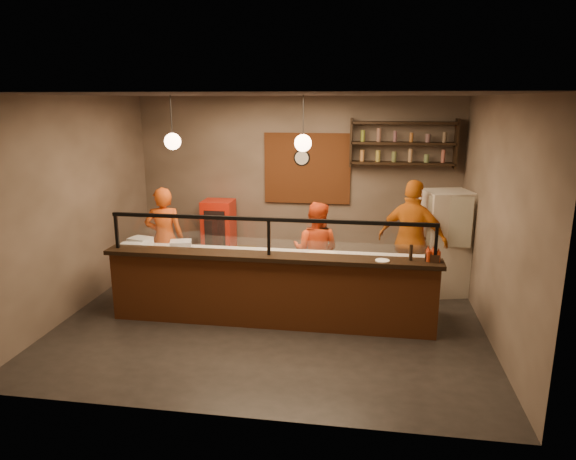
% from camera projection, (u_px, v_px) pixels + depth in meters
% --- Properties ---
extents(floor, '(6.00, 6.00, 0.00)m').
position_uv_depth(floor, '(273.00, 317.00, 7.62)').
color(floor, black).
rests_on(floor, ground).
extents(ceiling, '(6.00, 6.00, 0.00)m').
position_uv_depth(ceiling, '(272.00, 95.00, 6.83)').
color(ceiling, '#362E2A').
rests_on(ceiling, wall_back).
extents(wall_back, '(6.00, 0.00, 6.00)m').
position_uv_depth(wall_back, '(297.00, 184.00, 9.62)').
color(wall_back, '#776557').
rests_on(wall_back, floor).
extents(wall_left, '(0.00, 5.00, 5.00)m').
position_uv_depth(wall_left, '(76.00, 205.00, 7.67)').
color(wall_left, '#776557').
rests_on(wall_left, floor).
extents(wall_right, '(0.00, 5.00, 5.00)m').
position_uv_depth(wall_right, '(495.00, 219.00, 6.79)').
color(wall_right, '#776557').
rests_on(wall_right, floor).
extents(wall_front, '(6.00, 0.00, 6.00)m').
position_uv_depth(wall_front, '(225.00, 267.00, 4.83)').
color(wall_front, '#776557').
rests_on(wall_front, floor).
extents(brick_patch, '(1.60, 0.04, 1.30)m').
position_uv_depth(brick_patch, '(307.00, 169.00, 9.49)').
color(brick_patch, brown).
rests_on(brick_patch, wall_back).
extents(service_counter, '(4.60, 0.25, 1.00)m').
position_uv_depth(service_counter, '(269.00, 293.00, 7.21)').
color(service_counter, brown).
rests_on(service_counter, floor).
extents(counter_ledge, '(4.70, 0.37, 0.06)m').
position_uv_depth(counter_ledge, '(269.00, 257.00, 7.08)').
color(counter_ledge, black).
rests_on(counter_ledge, service_counter).
extents(worktop_cabinet, '(4.60, 0.75, 0.85)m').
position_uv_depth(worktop_cabinet, '(276.00, 285.00, 7.71)').
color(worktop_cabinet, gray).
rests_on(worktop_cabinet, floor).
extents(worktop, '(4.60, 0.75, 0.05)m').
position_uv_depth(worktop, '(275.00, 257.00, 7.60)').
color(worktop, silver).
rests_on(worktop, worktop_cabinet).
extents(sneeze_guard, '(4.50, 0.05, 0.52)m').
position_uv_depth(sneeze_guard, '(269.00, 233.00, 7.00)').
color(sneeze_guard, white).
rests_on(sneeze_guard, counter_ledge).
extents(wall_shelving, '(1.84, 0.28, 0.85)m').
position_uv_depth(wall_shelving, '(403.00, 143.00, 8.97)').
color(wall_shelving, black).
rests_on(wall_shelving, wall_back).
extents(wall_clock, '(0.30, 0.04, 0.30)m').
position_uv_depth(wall_clock, '(302.00, 158.00, 9.45)').
color(wall_clock, black).
rests_on(wall_clock, wall_back).
extents(pendant_left, '(0.24, 0.24, 0.77)m').
position_uv_depth(pendant_left, '(173.00, 141.00, 7.41)').
color(pendant_left, black).
rests_on(pendant_left, ceiling).
extents(pendant_right, '(0.24, 0.24, 0.77)m').
position_uv_depth(pendant_right, '(303.00, 143.00, 7.13)').
color(pendant_right, black).
rests_on(pendant_right, ceiling).
extents(cook_left, '(0.72, 0.56, 1.74)m').
position_uv_depth(cook_left, '(165.00, 238.00, 8.63)').
color(cook_left, '#CB4B13').
rests_on(cook_left, floor).
extents(cook_mid, '(0.87, 0.74, 1.59)m').
position_uv_depth(cook_mid, '(316.00, 251.00, 8.19)').
color(cook_mid, '#C43A12').
rests_on(cook_mid, floor).
extents(cook_right, '(1.22, 0.89, 1.93)m').
position_uv_depth(cook_right, '(412.00, 240.00, 8.17)').
color(cook_right, '#C36212').
rests_on(cook_right, floor).
extents(fridge, '(0.86, 0.82, 1.72)m').
position_uv_depth(fridge, '(445.00, 243.00, 8.42)').
color(fridge, beige).
rests_on(fridge, floor).
extents(red_cooler, '(0.56, 0.52, 1.31)m').
position_uv_depth(red_cooler, '(219.00, 234.00, 9.73)').
color(red_cooler, red).
rests_on(red_cooler, floor).
extents(pizza_dough, '(0.55, 0.55, 0.01)m').
position_uv_depth(pizza_dough, '(322.00, 255.00, 7.57)').
color(pizza_dough, white).
rests_on(pizza_dough, worktop).
extents(prep_tub_a, '(0.37, 0.33, 0.16)m').
position_uv_depth(prep_tub_a, '(140.00, 243.00, 7.98)').
color(prep_tub_a, silver).
rests_on(prep_tub_a, worktop).
extents(prep_tub_b, '(0.37, 0.33, 0.16)m').
position_uv_depth(prep_tub_b, '(181.00, 246.00, 7.80)').
color(prep_tub_b, silver).
rests_on(prep_tub_b, worktop).
extents(prep_tub_c, '(0.32, 0.27, 0.15)m').
position_uv_depth(prep_tub_c, '(131.00, 249.00, 7.64)').
color(prep_tub_c, white).
rests_on(prep_tub_c, worktop).
extents(rolling_pin, '(0.33, 0.08, 0.06)m').
position_uv_depth(rolling_pin, '(240.00, 253.00, 7.62)').
color(rolling_pin, yellow).
rests_on(rolling_pin, worktop).
extents(condiment_caddy, '(0.22, 0.19, 0.10)m').
position_uv_depth(condiment_caddy, '(433.00, 257.00, 6.78)').
color(condiment_caddy, black).
rests_on(condiment_caddy, counter_ledge).
extents(pepper_mill, '(0.06, 0.06, 0.22)m').
position_uv_depth(pepper_mill, '(411.00, 252.00, 6.80)').
color(pepper_mill, black).
rests_on(pepper_mill, counter_ledge).
extents(small_plate, '(0.24, 0.24, 0.01)m').
position_uv_depth(small_plate, '(382.00, 261.00, 6.79)').
color(small_plate, white).
rests_on(small_plate, counter_ledge).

